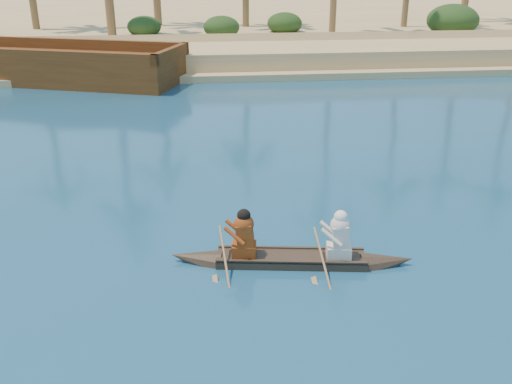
{
  "coord_description": "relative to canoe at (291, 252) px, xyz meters",
  "views": [
    {
      "loc": [
        3.94,
        -7.83,
        6.05
      ],
      "look_at": [
        5.35,
        4.3,
        1.04
      ],
      "focal_mm": 40.0,
      "sensor_mm": 36.0,
      "label": 1
    }
  ],
  "objects": [
    {
      "name": "sandy_embankment",
      "position": [
        -5.93,
        44.16,
        0.25
      ],
      "size": [
        150.0,
        51.0,
        1.5
      ],
      "color": "tan",
      "rests_on": "ground"
    },
    {
      "name": "barge_mid",
      "position": [
        -9.06,
        20.98,
        0.51
      ],
      "size": [
        14.22,
        8.84,
        2.25
      ],
      "rotation": [
        0.0,
        0.0,
        -0.35
      ],
      "color": "#5E3414",
      "rests_on": "ground"
    },
    {
      "name": "shrub_cluster",
      "position": [
        -5.93,
        28.77,
        0.93
      ],
      "size": [
        100.0,
        6.0,
        2.4
      ],
      "primitive_type": null,
      "color": "#1D3B15",
      "rests_on": "ground"
    },
    {
      "name": "canoe",
      "position": [
        0.0,
        0.0,
        0.0
      ],
      "size": [
        5.22,
        1.46,
        1.43
      ],
      "rotation": [
        0.0,
        0.0,
        -0.15
      ],
      "color": "#382C1E",
      "rests_on": "ground"
    }
  ]
}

